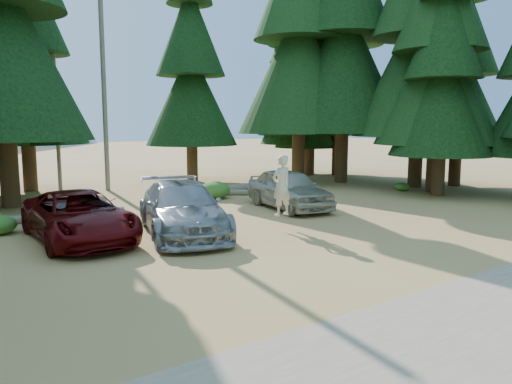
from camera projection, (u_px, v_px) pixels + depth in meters
ground at (257, 250)px, 13.72m from camera, size 160.00×160.00×0.00m
gravel_strip at (479, 328)px, 8.47m from camera, size 26.00×3.50×0.01m
forest_belt_north at (90, 190)px, 25.85m from camera, size 36.00×7.00×22.00m
forest_belt_east at (456, 190)px, 25.83m from camera, size 6.00×22.00×22.00m
snag_front at (103, 72)px, 25.08m from camera, size 0.24×0.24×12.00m
snag_back at (55, 92)px, 25.28m from camera, size 0.20×0.20×10.00m
red_pickup at (79, 216)px, 14.69m from camera, size 2.55×5.35×1.47m
silver_minivan_center at (182, 209)px, 15.56m from camera, size 3.80×6.03×1.63m
silver_minivan_right at (289, 189)px, 20.27m from camera, size 2.72×5.03×1.62m
frisbee_player at (282, 185)px, 16.24m from camera, size 0.76×0.52×1.99m
log_left at (67, 215)px, 18.02m from camera, size 4.16×0.67×0.30m
log_mid at (233, 192)px, 24.10m from camera, size 2.82×2.29×0.28m
log_right at (239, 188)px, 25.58m from camera, size 5.24×1.92×0.34m
shrub_center_left at (174, 199)px, 20.83m from camera, size 1.17×1.17×0.64m
shrub_center_right at (185, 191)px, 23.45m from camera, size 1.00×1.00×0.55m
shrub_right at (203, 190)px, 24.02m from camera, size 0.90×0.90×0.50m
shrub_far_right at (215, 190)px, 23.04m from camera, size 1.43×1.43×0.79m
shrub_edge_east at (402, 187)px, 25.61m from camera, size 0.77×0.77×0.43m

